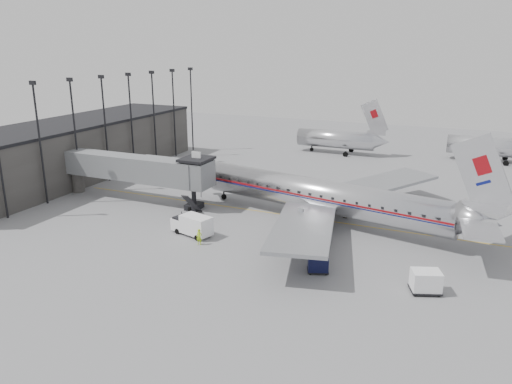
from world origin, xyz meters
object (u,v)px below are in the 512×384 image
Objects in this scene: service_van at (192,224)px; baggage_cart_navy at (318,264)px; airliner at (326,197)px; baggage_cart_white at (426,281)px; ramp_worker at (199,237)px.

baggage_cart_navy is (14.85, -3.34, -0.39)m from service_van.
airliner is 16.74× the size of baggage_cart_navy.
baggage_cart_navy is (3.03, -12.87, -2.22)m from airliner.
baggage_cart_navy is at bearing -65.40° from airliner.
baggage_cart_navy is at bearing 2.28° from service_van.
service_van is 1.73× the size of baggage_cart_white.
airliner reaches higher than service_van.
service_van is 3.04× the size of ramp_worker.
airliner reaches higher than baggage_cart_white.
service_van reaches higher than baggage_cart_white.
baggage_cart_navy is at bearing 159.13° from baggage_cart_white.
airliner is 17.81m from baggage_cart_white.
service_van is (-11.82, -9.53, -1.84)m from airliner.
baggage_cart_white is (12.12, -12.89, -2.00)m from airliner.
service_van is 2.93m from ramp_worker.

